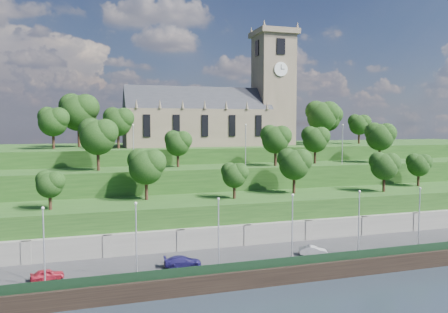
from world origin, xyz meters
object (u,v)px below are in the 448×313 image
object	(u,v)px
church	(219,112)
car_right	(182,261)
car_middle	(313,251)
car_left	(47,275)

from	to	relation	value
church	car_right	world-z (taller)	church
church	car_right	bearing A→B (deg)	-112.17
church	car_middle	distance (m)	46.54
car_left	car_right	bearing A→B (deg)	-99.58
car_right	car_left	bearing A→B (deg)	95.15
car_middle	car_right	size ratio (longest dim) A/B	0.80
car_left	car_right	xyz separation A→B (m)	(15.80, -0.02, 0.06)
car_right	church	bearing A→B (deg)	-16.96
church	car_left	world-z (taller)	church
car_left	car_right	world-z (taller)	car_right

